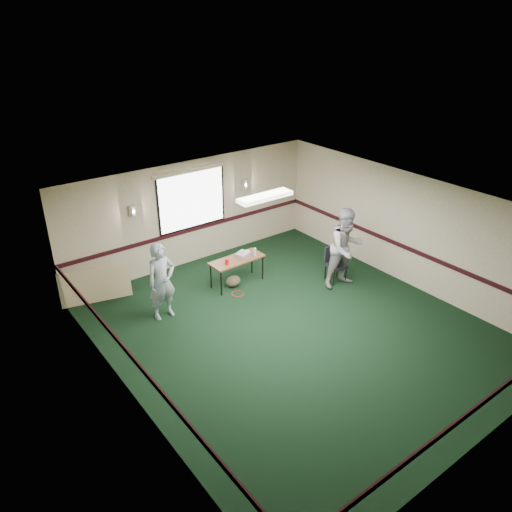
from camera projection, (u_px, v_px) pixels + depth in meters
ground at (293, 330)px, 10.38m from camera, size 8.00×8.00×0.00m
room_shell at (234, 228)px, 11.19m from camera, size 8.00×8.02×8.00m
folding_table at (237, 261)px, 11.84m from camera, size 1.35×0.57×0.67m
projector at (243, 255)px, 11.89m from camera, size 0.39×0.36×0.11m
game_console at (246, 252)px, 12.09m from camera, size 0.23×0.21×0.05m
red_cup at (227, 262)px, 11.54m from camera, size 0.09×0.09×0.13m
water_bottle at (255, 252)px, 11.93m from camera, size 0.06×0.06×0.20m
duffel_bag at (233, 281)px, 11.95m from camera, size 0.43×0.37×0.27m
cable_coil at (238, 294)px, 11.67m from camera, size 0.34×0.34×0.01m
folded_table at (95, 285)px, 11.26m from camera, size 1.57×0.60×0.80m
conference_chair at (334, 261)px, 12.10m from camera, size 0.48×0.49×0.86m
person_left at (162, 281)px, 10.47m from camera, size 0.64×0.44×1.72m
person_right at (346, 248)px, 11.65m from camera, size 1.04×0.86×1.95m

